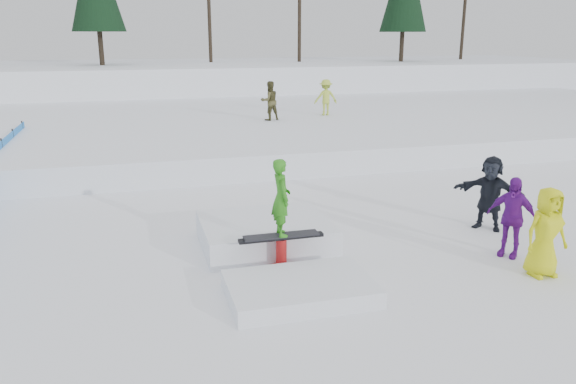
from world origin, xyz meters
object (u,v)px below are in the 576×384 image
object	(u,v)px
walker_olive	(270,101)
walker_ygreen	(326,97)
spectator_yellow	(546,232)
jib_rail_feature	(274,243)
spectator_purple	(511,217)
spectator_dark	(490,193)

from	to	relation	value
walker_olive	walker_ygreen	world-z (taller)	walker_olive
spectator_yellow	jib_rail_feature	xyz separation A→B (m)	(-4.51, 2.09, -0.52)
walker_ygreen	spectator_purple	world-z (taller)	walker_ygreen
walker_ygreen	spectator_purple	bearing A→B (deg)	90.92
spectator_purple	spectator_dark	bearing A→B (deg)	122.24
walker_ygreen	spectator_yellow	size ratio (longest dim) A/B	0.94
walker_olive	jib_rail_feature	xyz separation A→B (m)	(-3.03, -12.62, -1.29)
spectator_purple	spectator_dark	xyz separation A→B (m)	(0.56, 1.51, 0.03)
walker_ygreen	spectator_purple	xyz separation A→B (m)	(-1.25, -14.54, -0.77)
walker_olive	spectator_purple	xyz separation A→B (m)	(1.48, -13.74, -0.79)
spectator_purple	spectator_dark	world-z (taller)	spectator_dark
walker_olive	spectator_purple	distance (m)	13.84
walker_ygreen	spectator_yellow	world-z (taller)	walker_ygreen
walker_ygreen	spectator_purple	distance (m)	14.61
walker_olive	spectator_purple	bearing A→B (deg)	84.53
spectator_dark	walker_olive	bearing A→B (deg)	148.54
walker_ygreen	spectator_dark	world-z (taller)	walker_ygreen
spectator_yellow	jib_rail_feature	size ratio (longest dim) A/B	0.38
walker_olive	spectator_dark	size ratio (longest dim) A/B	0.96
jib_rail_feature	spectator_dark	bearing A→B (deg)	4.38
spectator_yellow	jib_rail_feature	bearing A→B (deg)	155.76
spectator_purple	spectator_yellow	distance (m)	0.97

